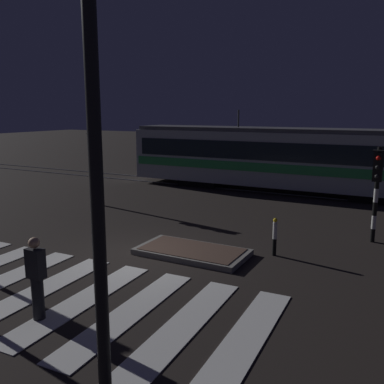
{
  "coord_description": "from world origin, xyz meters",
  "views": [
    {
      "loc": [
        6.79,
        -9.48,
        4.12
      ],
      "look_at": [
        0.24,
        2.93,
        1.4
      ],
      "focal_mm": 39.5,
      "sensor_mm": 36.0,
      "label": 1
    }
  ],
  "objects_px": {
    "tram": "(283,158)",
    "pedestrian_waiting_at_kerb": "(37,278)",
    "traffic_light_corner_far_left": "(94,157)",
    "street_lamp_near_kerb": "(77,75)",
    "traffic_light_corner_far_right": "(377,181)",
    "bollard_island_edge": "(275,237)"
  },
  "relations": [
    {
      "from": "traffic_light_corner_far_left",
      "to": "pedestrian_waiting_at_kerb",
      "type": "height_order",
      "value": "traffic_light_corner_far_left"
    },
    {
      "from": "traffic_light_corner_far_right",
      "to": "bollard_island_edge",
      "type": "xyz_separation_m",
      "value": [
        -2.39,
        -2.61,
        -1.44
      ]
    },
    {
      "from": "traffic_light_corner_far_right",
      "to": "traffic_light_corner_far_left",
      "type": "relative_size",
      "value": 0.93
    },
    {
      "from": "street_lamp_near_kerb",
      "to": "pedestrian_waiting_at_kerb",
      "type": "bearing_deg",
      "value": 149.59
    },
    {
      "from": "traffic_light_corner_far_left",
      "to": "bollard_island_edge",
      "type": "xyz_separation_m",
      "value": [
        8.96,
        -2.78,
        -1.59
      ]
    },
    {
      "from": "tram",
      "to": "pedestrian_waiting_at_kerb",
      "type": "relative_size",
      "value": 9.64
    },
    {
      "from": "street_lamp_near_kerb",
      "to": "tram",
      "type": "bearing_deg",
      "value": 97.91
    },
    {
      "from": "traffic_light_corner_far_left",
      "to": "tram",
      "type": "xyz_separation_m",
      "value": [
        6.37,
        6.93,
        -0.4
      ]
    },
    {
      "from": "traffic_light_corner_far_right",
      "to": "bollard_island_edge",
      "type": "distance_m",
      "value": 3.82
    },
    {
      "from": "traffic_light_corner_far_left",
      "to": "pedestrian_waiting_at_kerb",
      "type": "relative_size",
      "value": 1.91
    },
    {
      "from": "pedestrian_waiting_at_kerb",
      "to": "bollard_island_edge",
      "type": "relative_size",
      "value": 1.54
    },
    {
      "from": "traffic_light_corner_far_right",
      "to": "bollard_island_edge",
      "type": "height_order",
      "value": "traffic_light_corner_far_right"
    },
    {
      "from": "tram",
      "to": "bollard_island_edge",
      "type": "bearing_deg",
      "value": -75.1
    },
    {
      "from": "traffic_light_corner_far_right",
      "to": "pedestrian_waiting_at_kerb",
      "type": "relative_size",
      "value": 1.77
    },
    {
      "from": "traffic_light_corner_far_left",
      "to": "tram",
      "type": "height_order",
      "value": "tram"
    },
    {
      "from": "traffic_light_corner_far_left",
      "to": "street_lamp_near_kerb",
      "type": "height_order",
      "value": "street_lamp_near_kerb"
    },
    {
      "from": "street_lamp_near_kerb",
      "to": "tram",
      "type": "height_order",
      "value": "street_lamp_near_kerb"
    },
    {
      "from": "traffic_light_corner_far_left",
      "to": "tram",
      "type": "distance_m",
      "value": 9.43
    },
    {
      "from": "traffic_light_corner_far_right",
      "to": "tram",
      "type": "distance_m",
      "value": 8.67
    },
    {
      "from": "pedestrian_waiting_at_kerb",
      "to": "traffic_light_corner_far_left",
      "type": "bearing_deg",
      "value": 124.35
    },
    {
      "from": "traffic_light_corner_far_right",
      "to": "tram",
      "type": "bearing_deg",
      "value": 125.0
    },
    {
      "from": "traffic_light_corner_far_right",
      "to": "street_lamp_near_kerb",
      "type": "xyz_separation_m",
      "value": [
        -2.57,
        -10.17,
        2.52
      ]
    }
  ]
}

